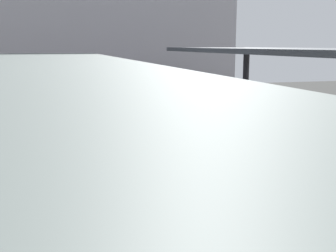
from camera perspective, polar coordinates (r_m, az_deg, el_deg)
The scene contains 6 objects.
rail_far_side at distance 9.60m, azimuth 13.72°, elevation -16.35°, with size 0.08×28.00×0.14m, color slate.
commuter_train at distance 15.97m, azimuth -2.29°, elevation 0.49°, with size 2.78×10.23×3.10m.
canopy_left at distance 8.79m, azimuth -16.98°, elevation 7.48°, with size 4.18×21.00×3.28m.
platform_sign at distance 13.94m, azimuth 10.06°, elevation 2.53°, with size 0.90×0.08×2.21m.
litter_bin at distance 15.05m, azimuth 17.86°, elevation -1.95°, with size 0.44×0.44×0.80m, color #2D2D30.
station_building_backdrop at distance 27.48m, azimuth -11.28°, elevation 12.58°, with size 18.00×6.00×11.00m, color #B7B2B7.
Camera 1 is at (-3.62, -7.38, 4.62)m, focal length 44.60 mm.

